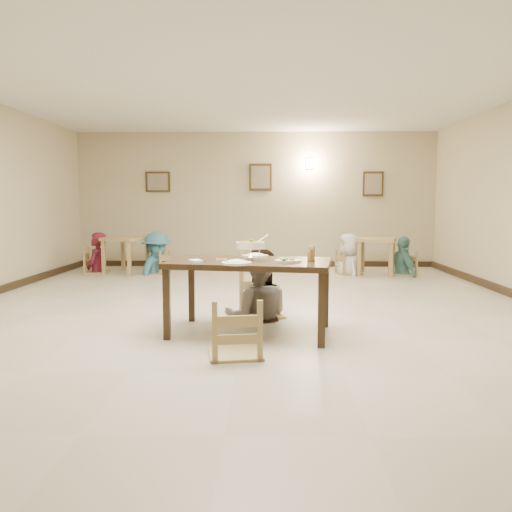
{
  "coord_description": "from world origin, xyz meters",
  "views": [
    {
      "loc": [
        0.26,
        -6.25,
        1.41
      ],
      "look_at": [
        0.13,
        -0.42,
        0.8
      ],
      "focal_mm": 35.0,
      "sensor_mm": 36.0,
      "label": 1
    }
  ],
  "objects_px": {
    "bg_chair_ll": "(97,249)",
    "bg_diner_a": "(96,232)",
    "main_diner": "(258,249)",
    "curry_warmer": "(250,245)",
    "drink_glass": "(311,254)",
    "bg_diner_b": "(156,232)",
    "main_table": "(250,268)",
    "bg_chair_lr": "(157,252)",
    "bg_table_left": "(126,244)",
    "bg_chair_rr": "(403,253)",
    "bg_diner_c": "(349,234)",
    "bg_table_right": "(376,245)",
    "bg_diner_d": "(404,236)",
    "chair_near": "(235,300)",
    "bg_chair_rl": "(349,251)",
    "chair_far": "(262,276)"
  },
  "relations": [
    {
      "from": "bg_chair_ll",
      "to": "bg_diner_a",
      "type": "distance_m",
      "value": 0.35
    },
    {
      "from": "main_diner",
      "to": "curry_warmer",
      "type": "height_order",
      "value": "main_diner"
    },
    {
      "from": "drink_glass",
      "to": "bg_diner_b",
      "type": "bearing_deg",
      "value": 119.78
    },
    {
      "from": "main_table",
      "to": "bg_chair_lr",
      "type": "bearing_deg",
      "value": 122.85
    },
    {
      "from": "bg_table_left",
      "to": "bg_chair_rr",
      "type": "bearing_deg",
      "value": -0.47
    },
    {
      "from": "curry_warmer",
      "to": "bg_diner_a",
      "type": "xyz_separation_m",
      "value": [
        -3.32,
        4.77,
        -0.14
      ]
    },
    {
      "from": "bg_chair_lr",
      "to": "bg_diner_c",
      "type": "distance_m",
      "value": 3.91
    },
    {
      "from": "drink_glass",
      "to": "bg_chair_lr",
      "type": "distance_m",
      "value": 5.49
    },
    {
      "from": "drink_glass",
      "to": "bg_chair_rr",
      "type": "bearing_deg",
      "value": 64.32
    },
    {
      "from": "main_table",
      "to": "bg_table_right",
      "type": "relative_size",
      "value": 2.03
    },
    {
      "from": "bg_diner_c",
      "to": "bg_table_right",
      "type": "bearing_deg",
      "value": 75.31
    },
    {
      "from": "drink_glass",
      "to": "bg_diner_d",
      "type": "distance_m",
      "value": 5.2
    },
    {
      "from": "drink_glass",
      "to": "bg_diner_d",
      "type": "relative_size",
      "value": 0.11
    },
    {
      "from": "chair_near",
      "to": "bg_chair_rr",
      "type": "height_order",
      "value": "chair_near"
    },
    {
      "from": "main_diner",
      "to": "bg_diner_d",
      "type": "relative_size",
      "value": 1.12
    },
    {
      "from": "bg_chair_ll",
      "to": "bg_diner_b",
      "type": "bearing_deg",
      "value": -100.67
    },
    {
      "from": "bg_chair_lr",
      "to": "main_table",
      "type": "bearing_deg",
      "value": 44.39
    },
    {
      "from": "bg_table_left",
      "to": "bg_chair_rl",
      "type": "distance_m",
      "value": 4.53
    },
    {
      "from": "drink_glass",
      "to": "bg_diner_d",
      "type": "xyz_separation_m",
      "value": [
        2.25,
        4.68,
        -0.11
      ]
    },
    {
      "from": "bg_chair_rr",
      "to": "bg_diner_d",
      "type": "height_order",
      "value": "bg_diner_d"
    },
    {
      "from": "main_table",
      "to": "bg_chair_rr",
      "type": "height_order",
      "value": "bg_chair_rr"
    },
    {
      "from": "main_table",
      "to": "bg_chair_ll",
      "type": "xyz_separation_m",
      "value": [
        -3.32,
        4.73,
        -0.24
      ]
    },
    {
      "from": "bg_chair_lr",
      "to": "drink_glass",
      "type": "bearing_deg",
      "value": 50.36
    },
    {
      "from": "bg_table_right",
      "to": "bg_chair_rr",
      "type": "height_order",
      "value": "bg_chair_rr"
    },
    {
      "from": "bg_chair_ll",
      "to": "bg_chair_rr",
      "type": "height_order",
      "value": "bg_chair_ll"
    },
    {
      "from": "chair_near",
      "to": "bg_chair_rr",
      "type": "bearing_deg",
      "value": -128.65
    },
    {
      "from": "chair_near",
      "to": "bg_diner_b",
      "type": "distance_m",
      "value": 5.83
    },
    {
      "from": "chair_near",
      "to": "bg_chair_rl",
      "type": "bearing_deg",
      "value": -119.08
    },
    {
      "from": "bg_table_left",
      "to": "bg_chair_rr",
      "type": "relative_size",
      "value": 1.07
    },
    {
      "from": "bg_chair_lr",
      "to": "bg_chair_rl",
      "type": "height_order",
      "value": "bg_chair_rl"
    },
    {
      "from": "bg_table_left",
      "to": "bg_diner_b",
      "type": "height_order",
      "value": "bg_diner_b"
    },
    {
      "from": "bg_table_right",
      "to": "bg_chair_ll",
      "type": "xyz_separation_m",
      "value": [
        -5.69,
        0.1,
        -0.11
      ]
    },
    {
      "from": "bg_chair_ll",
      "to": "bg_diner_b",
      "type": "relative_size",
      "value": 0.57
    },
    {
      "from": "bg_chair_lr",
      "to": "bg_table_right",
      "type": "bearing_deg",
      "value": 110.04
    },
    {
      "from": "bg_table_right",
      "to": "bg_diner_a",
      "type": "distance_m",
      "value": 5.69
    },
    {
      "from": "bg_chair_ll",
      "to": "bg_diner_d",
      "type": "xyz_separation_m",
      "value": [
        6.22,
        -0.12,
        0.28
      ]
    },
    {
      "from": "chair_near",
      "to": "bg_diner_a",
      "type": "relative_size",
      "value": 0.63
    },
    {
      "from": "curry_warmer",
      "to": "bg_diner_a",
      "type": "relative_size",
      "value": 0.21
    },
    {
      "from": "chair_near",
      "to": "bg_chair_rr",
      "type": "xyz_separation_m",
      "value": [
        3.02,
        5.42,
        -0.08
      ]
    },
    {
      "from": "bg_chair_lr",
      "to": "bg_diner_c",
      "type": "xyz_separation_m",
      "value": [
        3.9,
        -0.0,
        0.37
      ]
    },
    {
      "from": "bg_diner_a",
      "to": "bg_diner_c",
      "type": "height_order",
      "value": "bg_diner_a"
    },
    {
      "from": "bg_diner_b",
      "to": "bg_table_right",
      "type": "bearing_deg",
      "value": -77.56
    },
    {
      "from": "bg_table_left",
      "to": "bg_chair_rl",
      "type": "bearing_deg",
      "value": 0.23
    },
    {
      "from": "bg_chair_lr",
      "to": "bg_chair_rr",
      "type": "bearing_deg",
      "value": 109.82
    },
    {
      "from": "bg_diner_d",
      "to": "bg_diner_b",
      "type": "bearing_deg",
      "value": 73.72
    },
    {
      "from": "main_table",
      "to": "bg_chair_rl",
      "type": "bearing_deg",
      "value": 77.62
    },
    {
      "from": "curry_warmer",
      "to": "bg_chair_rr",
      "type": "distance_m",
      "value": 5.5
    },
    {
      "from": "main_diner",
      "to": "drink_glass",
      "type": "distance_m",
      "value": 0.97
    },
    {
      "from": "bg_diner_b",
      "to": "curry_warmer",
      "type": "bearing_deg",
      "value": -143.31
    },
    {
      "from": "chair_far",
      "to": "bg_diner_c",
      "type": "bearing_deg",
      "value": 46.36
    }
  ]
}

